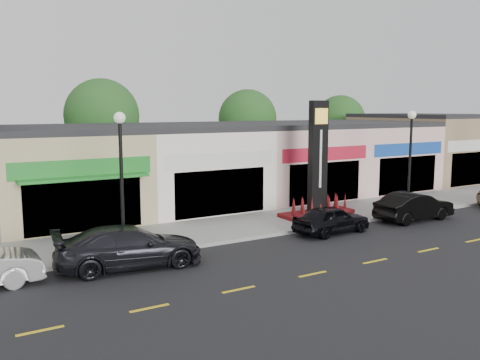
{
  "coord_description": "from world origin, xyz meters",
  "views": [
    {
      "loc": [
        -13.86,
        -16.45,
        5.76
      ],
      "look_at": [
        -1.83,
        4.0,
        2.39
      ],
      "focal_mm": 38.0,
      "sensor_mm": 36.0,
      "label": 1
    }
  ],
  "objects_px": {
    "lamp_east_near": "(410,151)",
    "pylon_sign": "(318,175)",
    "lamp_west_near": "(121,168)",
    "car_black_conv": "(414,206)",
    "car_black_sedan": "(332,219)",
    "car_dark_sedan": "(129,247)"
  },
  "relations": [
    {
      "from": "lamp_west_near",
      "to": "lamp_east_near",
      "type": "distance_m",
      "value": 16.0
    },
    {
      "from": "lamp_east_near",
      "to": "pylon_sign",
      "type": "xyz_separation_m",
      "value": [
        -5.0,
        1.7,
        -1.2
      ]
    },
    {
      "from": "pylon_sign",
      "to": "car_black_conv",
      "type": "xyz_separation_m",
      "value": [
        3.9,
        -3.07,
        -1.54
      ]
    },
    {
      "from": "lamp_east_near",
      "to": "car_black_conv",
      "type": "height_order",
      "value": "lamp_east_near"
    },
    {
      "from": "car_dark_sedan",
      "to": "car_black_sedan",
      "type": "relative_size",
      "value": 1.37
    },
    {
      "from": "lamp_west_near",
      "to": "car_black_sedan",
      "type": "height_order",
      "value": "lamp_west_near"
    },
    {
      "from": "car_black_conv",
      "to": "car_black_sedan",
      "type": "bearing_deg",
      "value": 88.72
    },
    {
      "from": "lamp_west_near",
      "to": "car_black_conv",
      "type": "xyz_separation_m",
      "value": [
        14.9,
        -1.37,
        -2.74
      ]
    },
    {
      "from": "pylon_sign",
      "to": "car_dark_sedan",
      "type": "height_order",
      "value": "pylon_sign"
    },
    {
      "from": "pylon_sign",
      "to": "lamp_east_near",
      "type": "bearing_deg",
      "value": -18.75
    },
    {
      "from": "lamp_west_near",
      "to": "car_black_conv",
      "type": "relative_size",
      "value": 1.23
    },
    {
      "from": "lamp_east_near",
      "to": "pylon_sign",
      "type": "relative_size",
      "value": 0.91
    },
    {
      "from": "lamp_east_near",
      "to": "pylon_sign",
      "type": "bearing_deg",
      "value": 161.25
    },
    {
      "from": "car_black_conv",
      "to": "car_dark_sedan",
      "type": "bearing_deg",
      "value": 89.8
    },
    {
      "from": "lamp_west_near",
      "to": "car_black_conv",
      "type": "height_order",
      "value": "lamp_west_near"
    },
    {
      "from": "lamp_east_near",
      "to": "car_dark_sedan",
      "type": "relative_size",
      "value": 1.03
    },
    {
      "from": "car_black_sedan",
      "to": "car_black_conv",
      "type": "relative_size",
      "value": 0.87
    },
    {
      "from": "lamp_east_near",
      "to": "pylon_sign",
      "type": "distance_m",
      "value": 5.42
    },
    {
      "from": "car_dark_sedan",
      "to": "car_black_sedan",
      "type": "distance_m",
      "value": 9.7
    },
    {
      "from": "lamp_west_near",
      "to": "lamp_east_near",
      "type": "height_order",
      "value": "same"
    },
    {
      "from": "pylon_sign",
      "to": "car_black_conv",
      "type": "distance_m",
      "value": 5.2
    },
    {
      "from": "lamp_west_near",
      "to": "car_black_conv",
      "type": "bearing_deg",
      "value": -5.25
    }
  ]
}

